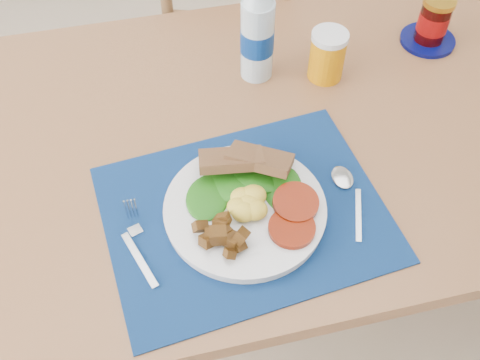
{
  "coord_description": "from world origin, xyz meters",
  "views": [
    {
      "loc": [
        -0.33,
        -0.59,
        1.62
      ],
      "look_at": [
        -0.19,
        0.04,
        0.8
      ],
      "focal_mm": 42.0,
      "sensor_mm": 36.0,
      "label": 1
    }
  ],
  "objects_px": {
    "chair_far": "(231,36)",
    "breakfast_plate": "(242,209)",
    "water_bottle": "(257,34)",
    "jam_on_saucer": "(433,24)",
    "juice_glass": "(327,57)"
  },
  "relations": [
    {
      "from": "chair_far",
      "to": "breakfast_plate",
      "type": "relative_size",
      "value": 3.48
    },
    {
      "from": "water_bottle",
      "to": "jam_on_saucer",
      "type": "bearing_deg",
      "value": 2.06
    },
    {
      "from": "water_bottle",
      "to": "jam_on_saucer",
      "type": "height_order",
      "value": "water_bottle"
    },
    {
      "from": "water_bottle",
      "to": "jam_on_saucer",
      "type": "distance_m",
      "value": 0.44
    },
    {
      "from": "juice_glass",
      "to": "water_bottle",
      "type": "bearing_deg",
      "value": 164.0
    },
    {
      "from": "chair_far",
      "to": "water_bottle",
      "type": "height_order",
      "value": "chair_far"
    },
    {
      "from": "chair_far",
      "to": "breakfast_plate",
      "type": "distance_m",
      "value": 0.85
    },
    {
      "from": "chair_far",
      "to": "juice_glass",
      "type": "relative_size",
      "value": 9.42
    },
    {
      "from": "chair_far",
      "to": "water_bottle",
      "type": "bearing_deg",
      "value": 105.06
    },
    {
      "from": "breakfast_plate",
      "to": "water_bottle",
      "type": "height_order",
      "value": "water_bottle"
    },
    {
      "from": "juice_glass",
      "to": "jam_on_saucer",
      "type": "bearing_deg",
      "value": 11.75
    },
    {
      "from": "breakfast_plate",
      "to": "jam_on_saucer",
      "type": "height_order",
      "value": "jam_on_saucer"
    },
    {
      "from": "chair_far",
      "to": "juice_glass",
      "type": "height_order",
      "value": "chair_far"
    },
    {
      "from": "chair_far",
      "to": "breakfast_plate",
      "type": "height_order",
      "value": "chair_far"
    },
    {
      "from": "juice_glass",
      "to": "jam_on_saucer",
      "type": "xyz_separation_m",
      "value": [
        0.28,
        0.06,
        -0.0
      ]
    }
  ]
}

